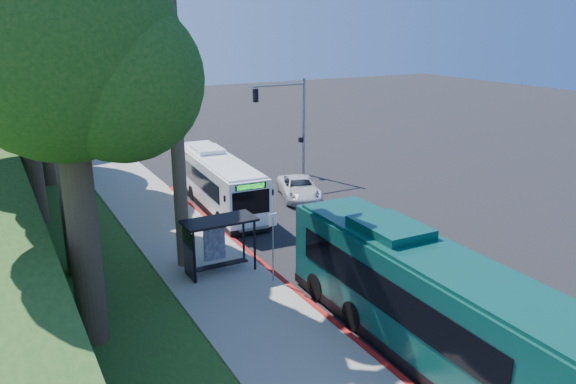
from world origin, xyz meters
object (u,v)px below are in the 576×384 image
bus_shelter (213,236)px  pickup (299,188)px  teal_bus (426,300)px  white_bus (217,180)px

bus_shelter → pickup: 11.90m
teal_bus → pickup: size_ratio=2.75×
pickup → bus_shelter: bearing=-120.1°
white_bus → pickup: size_ratio=2.30×
bus_shelter → teal_bus: teal_bus is taller
bus_shelter → teal_bus: size_ratio=0.24×
white_bus → teal_bus: (0.20, -18.14, 0.33)m
pickup → teal_bus: bearing=-87.8°
bus_shelter → teal_bus: (3.95, -9.19, 0.14)m
white_bus → pickup: (5.10, -1.07, -0.93)m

